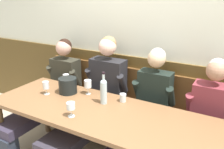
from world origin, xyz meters
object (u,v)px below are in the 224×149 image
(person_right_seat, at_px, (142,118))
(wine_glass_mid_right, at_px, (66,78))
(person_center_left_seat, at_px, (49,93))
(wine_glass_near_bucket, at_px, (71,106))
(person_center_right_seat, at_px, (204,135))
(wine_glass_center_rear, at_px, (46,86))
(dining_table, at_px, (99,117))
(wine_glass_right_end, at_px, (88,84))
(wall_bench, at_px, (128,122))
(ice_bucket, at_px, (68,85))
(wine_bottle_amber_mid, at_px, (104,90))
(person_left_seat, at_px, (94,101))
(water_tumbler_left, at_px, (123,98))

(person_right_seat, relative_size, wine_glass_mid_right, 8.31)
(person_center_left_seat, xyz_separation_m, wine_glass_near_bucket, (0.80, -0.53, 0.25))
(person_center_right_seat, distance_m, wine_glass_center_rear, 1.68)
(dining_table, distance_m, person_center_right_seat, 0.98)
(person_center_left_seat, relative_size, wine_glass_right_end, 7.68)
(wine_glass_right_end, bearing_deg, person_center_right_seat, 1.89)
(wall_bench, relative_size, dining_table, 1.13)
(person_center_left_seat, height_order, ice_bucket, person_center_left_seat)
(person_center_left_seat, height_order, wine_glass_near_bucket, person_center_left_seat)
(wine_bottle_amber_mid, relative_size, wine_glass_near_bucket, 2.43)
(wine_glass_near_bucket, bearing_deg, person_left_seat, 102.99)
(wine_glass_mid_right, height_order, water_tumbler_left, wine_glass_mid_right)
(wine_bottle_amber_mid, distance_m, wine_glass_right_end, 0.29)
(wine_glass_center_rear, bearing_deg, person_right_seat, 14.26)
(person_left_seat, height_order, water_tumbler_left, person_left_seat)
(wine_glass_mid_right, xyz_separation_m, wine_glass_near_bucket, (0.51, -0.54, -0.01))
(person_center_left_seat, xyz_separation_m, wine_glass_mid_right, (0.29, 0.01, 0.25))
(wall_bench, height_order, wine_glass_near_bucket, wall_bench)
(person_center_left_seat, relative_size, wine_glass_center_rear, 8.45)
(ice_bucket, xyz_separation_m, wine_glass_mid_right, (-0.14, 0.14, 0.02))
(person_right_seat, relative_size, wine_bottle_amber_mid, 3.79)
(person_right_seat, xyz_separation_m, wine_glass_mid_right, (-0.99, 0.02, 0.25))
(wine_glass_mid_right, height_order, wine_glass_near_bucket, wine_glass_mid_right)
(person_left_seat, distance_m, wine_glass_right_end, 0.23)
(water_tumbler_left, bearing_deg, person_left_seat, 174.35)
(wine_glass_right_end, xyz_separation_m, wine_glass_near_bucket, (0.16, -0.49, -0.01))
(wine_bottle_amber_mid, bearing_deg, person_center_left_seat, 170.70)
(person_right_seat, bearing_deg, ice_bucket, -172.45)
(person_center_left_seat, xyz_separation_m, person_right_seat, (1.28, -0.01, 0.00))
(wall_bench, xyz_separation_m, person_left_seat, (-0.28, -0.34, 0.37))
(person_right_seat, bearing_deg, wine_bottle_amber_mid, -158.84)
(dining_table, xyz_separation_m, person_left_seat, (-0.28, 0.32, -0.03))
(dining_table, xyz_separation_m, ice_bucket, (-0.53, 0.18, 0.17))
(dining_table, xyz_separation_m, person_right_seat, (0.32, 0.29, -0.06))
(wine_glass_right_end, relative_size, water_tumbler_left, 1.91)
(ice_bucket, relative_size, wine_glass_mid_right, 1.32)
(person_right_seat, relative_size, wine_glass_center_rear, 8.59)
(wall_bench, height_order, person_center_left_seat, person_center_left_seat)
(wine_bottle_amber_mid, height_order, wine_glass_right_end, wine_bottle_amber_mid)
(ice_bucket, bearing_deg, wine_bottle_amber_mid, -3.35)
(person_center_right_seat, bearing_deg, wine_glass_mid_right, 179.52)
(dining_table, relative_size, wine_glass_mid_right, 14.96)
(wine_glass_center_rear, bearing_deg, person_center_left_seat, 131.89)
(person_center_right_seat, distance_m, wine_glass_mid_right, 1.61)
(person_center_right_seat, height_order, ice_bucket, person_center_right_seat)
(person_center_right_seat, bearing_deg, wine_glass_right_end, -178.11)
(dining_table, relative_size, wine_glass_near_bucket, 16.56)
(wall_bench, xyz_separation_m, wine_glass_right_end, (-0.31, -0.40, 0.59))
(ice_bucket, bearing_deg, wine_glass_right_end, 20.71)
(person_center_right_seat, bearing_deg, dining_table, -161.94)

